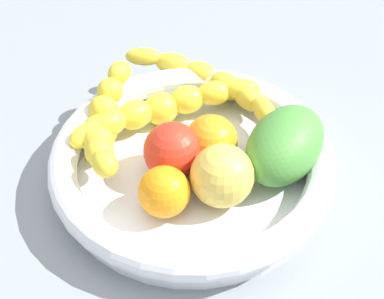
# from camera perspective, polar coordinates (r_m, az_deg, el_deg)

# --- Properties ---
(kitchen_counter) EXTENTS (1.20, 1.20, 0.03)m
(kitchen_counter) POSITION_cam_1_polar(r_m,az_deg,el_deg) (0.69, -0.00, -3.79)
(kitchen_counter) COLOR gray
(kitchen_counter) RESTS_ON ground
(fruit_bowl) EXTENTS (0.33, 0.33, 0.05)m
(fruit_bowl) POSITION_cam_1_polar(r_m,az_deg,el_deg) (0.66, -0.00, -1.36)
(fruit_bowl) COLOR white
(fruit_bowl) RESTS_ON kitchen_counter
(banana_draped_left) EXTENTS (0.26, 0.09, 0.05)m
(banana_draped_left) POSITION_cam_1_polar(r_m,az_deg,el_deg) (0.71, -2.96, 4.19)
(banana_draped_left) COLOR yellow
(banana_draped_left) RESTS_ON fruit_bowl
(banana_draped_right) EXTENTS (0.09, 0.20, 0.06)m
(banana_draped_right) POSITION_cam_1_polar(r_m,az_deg,el_deg) (0.68, -8.92, 2.67)
(banana_draped_right) COLOR yellow
(banana_draped_right) RESTS_ON fruit_bowl
(banana_arching_top) EXTENTS (0.16, 0.20, 0.04)m
(banana_arching_top) POSITION_cam_1_polar(r_m,az_deg,el_deg) (0.75, 1.74, 7.00)
(banana_arching_top) COLOR yellow
(banana_arching_top) RESTS_ON fruit_bowl
(orange_front) EXTENTS (0.06, 0.06, 0.06)m
(orange_front) POSITION_cam_1_polar(r_m,az_deg,el_deg) (0.66, 1.96, 0.89)
(orange_front) COLOR orange
(orange_front) RESTS_ON fruit_bowl
(orange_mid_left) EXTENTS (0.06, 0.06, 0.06)m
(orange_mid_left) POSITION_cam_1_polar(r_m,az_deg,el_deg) (0.60, -2.84, -4.31)
(orange_mid_left) COLOR orange
(orange_mid_left) RESTS_ON fruit_bowl
(apple_yellow) EXTENTS (0.07, 0.07, 0.07)m
(apple_yellow) POSITION_cam_1_polar(r_m,az_deg,el_deg) (0.61, 3.06, -2.69)
(apple_yellow) COLOR #E3C34E
(apple_yellow) RESTS_ON fruit_bowl
(mango_green) EXTENTS (0.15, 0.14, 0.07)m
(mango_green) POSITION_cam_1_polar(r_m,az_deg,el_deg) (0.65, 9.41, 0.48)
(mango_green) COLOR #478E38
(mango_green) RESTS_ON fruit_bowl
(tomato_red) EXTENTS (0.07, 0.07, 0.07)m
(tomato_red) POSITION_cam_1_polar(r_m,az_deg,el_deg) (0.64, -2.06, 0.08)
(tomato_red) COLOR red
(tomato_red) RESTS_ON fruit_bowl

